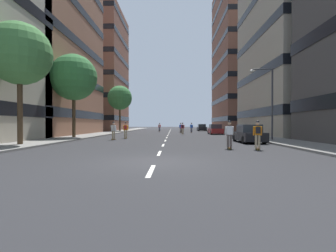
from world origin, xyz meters
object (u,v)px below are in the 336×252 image
object	(u,v)px
parked_car_far	(215,130)
skater_5	(181,127)
skater_2	(113,130)
skater_0	(159,127)
skater_3	(229,133)
streetlamp_right	(268,96)
street_tree_near	(74,78)
street_tree_far	(20,54)
skater_1	(191,127)
skater_4	(183,127)
skater_6	(126,129)
street_tree_mid	(120,98)
parked_car_mid	(202,128)
skater_7	(258,133)
parked_car_near	(249,134)

from	to	relation	value
parked_car_far	skater_5	bearing A→B (deg)	127.15
parked_car_far	skater_2	xyz separation A→B (m)	(-12.26, -13.54, 0.32)
parked_car_far	skater_2	bearing A→B (deg)	-132.16
skater_0	skater_3	xyz separation A→B (m)	(6.37, -35.56, -0.03)
streetlamp_right	skater_5	bearing A→B (deg)	108.60
parked_car_far	street_tree_near	world-z (taller)	street_tree_near
street_tree_far	skater_1	bearing A→B (deg)	63.11
parked_car_far	skater_4	size ratio (longest dim) A/B	2.47
street_tree_far	streetlamp_right	bearing A→B (deg)	15.58
skater_4	skater_6	distance (m)	13.46
parked_car_far	skater_6	size ratio (longest dim) A/B	2.47
skater_2	skater_6	xyz separation A→B (m)	(0.76, 2.30, 0.00)
skater_1	skater_4	xyz separation A→B (m)	(-1.86, -6.95, 0.03)
streetlamp_right	skater_1	bearing A→B (deg)	103.31
parked_car_far	street_tree_far	world-z (taller)	street_tree_far
street_tree_mid	skater_3	bearing A→B (deg)	-67.40
street_tree_near	street_tree_mid	size ratio (longest dim) A/B	0.98
parked_car_far	street_tree_mid	size ratio (longest dim) A/B	0.48
skater_3	parked_car_mid	bearing A→B (deg)	85.93
skater_0	skater_1	xyz separation A→B (m)	(6.16, -5.96, -0.03)
skater_2	skater_7	bearing A→B (deg)	-39.66
skater_7	street_tree_far	bearing A→B (deg)	172.16
street_tree_far	skater_7	distance (m)	17.02
skater_0	street_tree_mid	bearing A→B (deg)	-172.49
parked_car_mid	street_tree_near	xyz separation A→B (m)	(-17.21, -28.88, 5.92)
street_tree_mid	skater_6	world-z (taller)	street_tree_mid
skater_5	street_tree_far	bearing A→B (deg)	-114.21
skater_0	skater_3	distance (m)	36.12
street_tree_mid	skater_6	xyz separation A→B (m)	(5.72, -23.60, -5.83)
skater_0	skater_5	distance (m)	7.97
skater_7	skater_1	bearing A→B (deg)	93.42
streetlamp_right	skater_6	size ratio (longest dim) A/B	3.65
street_tree_far	skater_0	bearing A→B (deg)	76.72
skater_0	skater_5	xyz separation A→B (m)	(4.19, -6.78, -0.03)
street_tree_near	skater_2	bearing A→B (deg)	-27.46
skater_1	skater_3	size ratio (longest dim) A/B	1.00
skater_0	parked_car_far	bearing A→B (deg)	-55.51
street_tree_far	skater_1	world-z (taller)	street_tree_far
skater_3	skater_7	xyz separation A→B (m)	(1.59, -0.52, 0.03)
street_tree_mid	parked_car_near	bearing A→B (deg)	-59.37
parked_car_mid	skater_0	xyz separation A→B (m)	(-9.22, -4.50, 0.32)
skater_5	skater_0	bearing A→B (deg)	121.71
skater_3	skater_1	bearing A→B (deg)	90.40
street_tree_near	skater_1	bearing A→B (deg)	52.45
skater_3	skater_4	world-z (taller)	same
parked_car_mid	street_tree_near	distance (m)	34.14
skater_7	street_tree_mid	bearing A→B (deg)	114.50
street_tree_near	skater_7	world-z (taller)	street_tree_near
skater_4	skater_1	bearing A→B (deg)	75.01
parked_car_far	street_tree_far	xyz separation A→B (m)	(-17.21, -20.45, 5.80)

